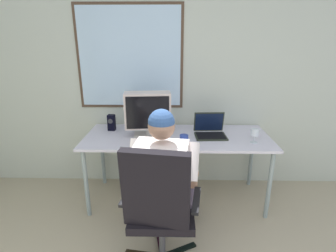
{
  "coord_description": "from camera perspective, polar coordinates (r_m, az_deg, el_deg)",
  "views": [
    {
      "loc": [
        0.05,
        -0.25,
        1.7
      ],
      "look_at": [
        0.0,
        1.88,
        0.99
      ],
      "focal_mm": 28.35,
      "sensor_mm": 36.0,
      "label": 1
    }
  ],
  "objects": [
    {
      "name": "wall_rear",
      "position": [
        3.01,
        -0.02,
        13.18
      ],
      "size": [
        4.78,
        0.08,
        2.85
      ],
      "color": "beige",
      "rests_on": "ground"
    },
    {
      "name": "desk",
      "position": [
        2.76,
        1.97,
        -3.24
      ],
      "size": [
        1.89,
        0.75,
        0.74
      ],
      "color": "gray",
      "rests_on": "ground"
    },
    {
      "name": "office_chair",
      "position": [
        1.96,
        -1.95,
        -16.46
      ],
      "size": [
        0.62,
        0.61,
        1.04
      ],
      "color": "black",
      "rests_on": "ground"
    },
    {
      "name": "person_seated",
      "position": [
        2.15,
        -0.6,
        -10.91
      ],
      "size": [
        0.57,
        0.83,
        1.24
      ],
      "color": "#52475C",
      "rests_on": "ground"
    },
    {
      "name": "crt_monitor",
      "position": [
        2.66,
        -4.39,
        3.2
      ],
      "size": [
        0.47,
        0.26,
        0.45
      ],
      "color": "beige",
      "rests_on": "desk"
    },
    {
      "name": "laptop",
      "position": [
        2.77,
        8.98,
        -0.74
      ],
      "size": [
        0.33,
        0.3,
        0.23
      ],
      "color": "black",
      "rests_on": "desk"
    },
    {
      "name": "wine_glass",
      "position": [
        2.66,
        18.14,
        -1.47
      ],
      "size": [
        0.07,
        0.07,
        0.14
      ],
      "color": "silver",
      "rests_on": "desk"
    },
    {
      "name": "desk_speaker",
      "position": [
        2.95,
        -12.05,
        0.74
      ],
      "size": [
        0.08,
        0.08,
        0.17
      ],
      "color": "black",
      "rests_on": "desk"
    },
    {
      "name": "coffee_mug",
      "position": [
        2.54,
        3.46,
        -2.8
      ],
      "size": [
        0.08,
        0.08,
        0.08
      ],
      "color": "#283E98",
      "rests_on": "desk"
    }
  ]
}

